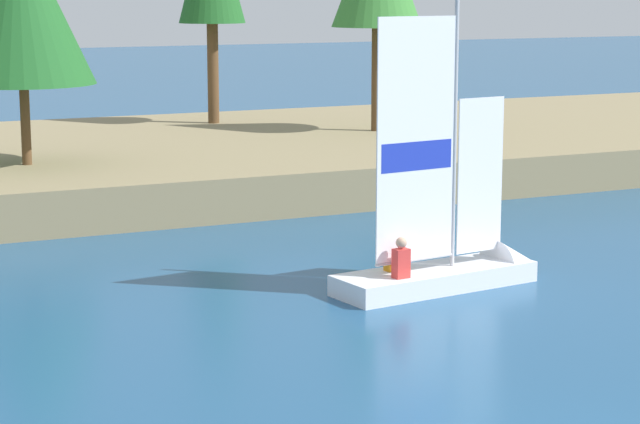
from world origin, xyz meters
TOP-DOWN VIEW (x-y plane):
  - shore_bank at (0.00, 23.85)m, footprint 80.00×14.59m
  - shoreline_tree_midleft at (-2.17, 20.86)m, footprint 3.58×3.58m
  - sailboat at (3.42, 9.28)m, footprint 4.52×1.70m

SIDE VIEW (x-z plane):
  - sailboat at x=3.42m, z-range -2.50..3.43m
  - shore_bank at x=0.00m, z-range 0.00..1.07m
  - shoreline_tree_midleft at x=-2.17m, z-range 2.07..8.08m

